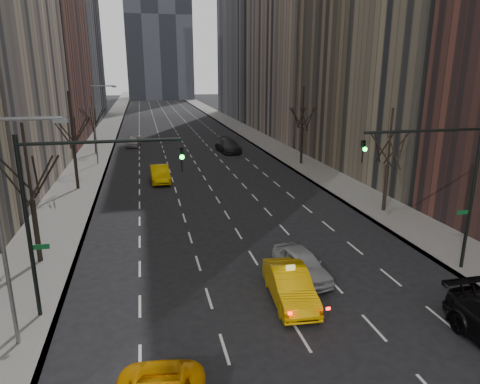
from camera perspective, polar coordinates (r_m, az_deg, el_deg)
sidewalk_left at (r=77.27m, az=-17.58°, el=7.30°), size 4.50×320.00×0.15m
sidewalk_right at (r=79.11m, az=0.54°, el=8.22°), size 4.50×320.00×0.15m
tree_lw_b at (r=25.97m, az=-25.96°, el=-1.06°), size 3.36×3.50×7.82m
tree_lw_c at (r=41.28m, az=-21.30°, el=5.67°), size 3.36×3.50×8.74m
tree_lw_d at (r=59.03m, az=-18.88°, el=8.19°), size 3.36×3.50×7.36m
tree_rw_b at (r=34.16m, az=19.08°, el=3.41°), size 3.36×3.50×7.82m
tree_rw_c at (r=50.05m, az=8.30°, el=8.18°), size 3.36×3.50×8.74m
traffic_mast_left at (r=19.25m, az=-22.01°, el=-0.60°), size 6.69×0.39×8.00m
traffic_mast_right at (r=24.18m, az=25.88°, el=2.14°), size 6.69×0.39×8.00m
streetlight_near at (r=17.73m, az=-28.52°, el=-2.30°), size 2.83×0.22×9.00m
streetlight_far at (r=51.77m, az=-18.53°, el=9.56°), size 2.83×0.22×9.00m
taxi_sedan at (r=20.78m, az=6.67°, el=-12.25°), size 2.06×5.00×1.61m
silver_sedan_ahead at (r=23.07m, az=8.19°, el=-9.46°), size 2.31×4.64×1.52m
far_taxi at (r=42.83m, az=-10.63°, el=2.41°), size 1.86×4.97×1.62m
far_suv_grey at (r=58.08m, az=-1.60°, el=6.23°), size 3.06×6.23×1.74m
far_car_white at (r=64.25m, az=-14.01°, el=6.58°), size 2.25×4.51×1.48m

